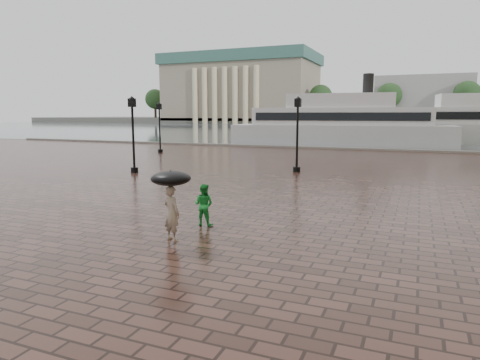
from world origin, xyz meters
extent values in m
plane|color=#321E17|center=(0.00, 0.00, 0.00)|extent=(300.00, 300.00, 0.00)
plane|color=#434E52|center=(0.00, 92.00, 0.00)|extent=(240.00, 240.00, 0.00)
cube|color=slate|center=(0.00, 32.00, 0.00)|extent=(80.00, 0.60, 0.30)
cube|color=#4C4C47|center=(0.00, 160.00, 1.00)|extent=(300.00, 60.00, 2.00)
cube|color=gray|center=(-55.00, 145.00, 12.00)|extent=(55.00, 30.00, 22.00)
cube|color=#346055|center=(-55.00, 145.00, 24.00)|extent=(57.00, 32.00, 4.00)
cube|color=gray|center=(10.00, 150.00, 9.00)|extent=(30.00, 22.00, 14.00)
cylinder|color=#2D2119|center=(-90.00, 138.00, 4.00)|extent=(1.00, 1.00, 8.00)
sphere|color=#213C1B|center=(-90.00, 138.00, 9.50)|extent=(8.00, 8.00, 8.00)
cylinder|color=#2D2119|center=(-67.50, 138.00, 4.00)|extent=(1.00, 1.00, 8.00)
sphere|color=#213C1B|center=(-67.50, 138.00, 9.50)|extent=(8.00, 8.00, 8.00)
cylinder|color=#2D2119|center=(-45.00, 138.00, 4.00)|extent=(1.00, 1.00, 8.00)
sphere|color=#213C1B|center=(-45.00, 138.00, 9.50)|extent=(8.00, 8.00, 8.00)
cylinder|color=#2D2119|center=(-22.50, 138.00, 4.00)|extent=(1.00, 1.00, 8.00)
sphere|color=#213C1B|center=(-22.50, 138.00, 9.50)|extent=(8.00, 8.00, 8.00)
cylinder|color=#2D2119|center=(0.00, 138.00, 4.00)|extent=(1.00, 1.00, 8.00)
sphere|color=#213C1B|center=(0.00, 138.00, 9.50)|extent=(8.00, 8.00, 8.00)
cylinder|color=#2D2119|center=(22.50, 138.00, 4.00)|extent=(1.00, 1.00, 8.00)
sphere|color=#213C1B|center=(22.50, 138.00, 9.50)|extent=(8.00, 8.00, 8.00)
cylinder|color=black|center=(-6.00, 10.00, 0.15)|extent=(0.44, 0.44, 0.30)
cylinder|color=black|center=(-6.00, 10.00, 2.00)|extent=(0.14, 0.14, 4.00)
cube|color=black|center=(-6.00, 10.00, 4.15)|extent=(0.35, 0.35, 0.50)
sphere|color=beige|center=(-6.00, 10.00, 4.15)|extent=(0.28, 0.28, 0.28)
cylinder|color=black|center=(3.00, 14.00, 0.15)|extent=(0.44, 0.44, 0.30)
cylinder|color=black|center=(3.00, 14.00, 2.00)|extent=(0.14, 0.14, 4.00)
cube|color=black|center=(3.00, 14.00, 4.15)|extent=(0.35, 0.35, 0.50)
sphere|color=beige|center=(3.00, 14.00, 4.15)|extent=(0.28, 0.28, 0.28)
cylinder|color=black|center=(-12.00, 22.00, 0.15)|extent=(0.44, 0.44, 0.30)
cylinder|color=black|center=(-12.00, 22.00, 2.00)|extent=(0.14, 0.14, 4.00)
cube|color=black|center=(-12.00, 22.00, 4.15)|extent=(0.35, 0.35, 0.50)
sphere|color=beige|center=(-12.00, 22.00, 4.15)|extent=(0.28, 0.28, 0.28)
imported|color=gray|center=(3.60, -1.28, 0.77)|extent=(0.66, 0.54, 1.55)
imported|color=green|center=(3.65, 0.54, 0.66)|extent=(0.66, 0.52, 1.32)
cube|color=silver|center=(1.54, 37.34, 1.14)|extent=(24.12, 7.68, 2.28)
cube|color=silver|center=(1.54, 37.34, 3.23)|extent=(19.33, 6.53, 1.90)
cube|color=silver|center=(1.54, 37.34, 4.93)|extent=(11.72, 5.31, 1.52)
cylinder|color=black|center=(4.38, 37.58, 6.64)|extent=(1.14, 1.14, 2.28)
cube|color=black|center=(1.75, 34.83, 3.23)|extent=(17.97, 1.63, 0.85)
cube|color=black|center=(1.33, 39.84, 3.23)|extent=(17.97, 1.63, 0.85)
cylinder|color=black|center=(3.60, -1.28, 1.32)|extent=(0.02, 0.02, 0.95)
ellipsoid|color=black|center=(3.60, -1.28, 1.75)|extent=(1.10, 1.10, 0.39)
camera|label=1|loc=(9.80, -11.18, 3.49)|focal=32.00mm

